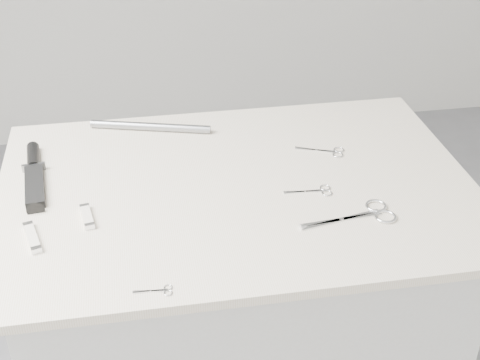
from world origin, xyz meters
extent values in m
cube|color=silver|center=(0.00, 0.00, 0.45)|extent=(0.90, 0.60, 0.90)
cube|color=beige|center=(0.00, 0.00, 0.91)|extent=(1.00, 0.70, 0.02)
cube|color=silver|center=(0.18, -0.16, 0.92)|extent=(0.17, 0.05, 0.00)
cylinder|color=silver|center=(0.18, -0.16, 0.92)|extent=(0.01, 0.01, 0.00)
torus|color=silver|center=(0.26, -0.13, 0.92)|extent=(0.04, 0.04, 0.01)
torus|color=silver|center=(0.27, -0.17, 0.92)|extent=(0.04, 0.04, 0.01)
cube|color=silver|center=(0.13, -0.05, 0.92)|extent=(0.09, 0.02, 0.00)
cylinder|color=silver|center=(0.13, -0.05, 0.92)|extent=(0.00, 0.00, 0.00)
torus|color=silver|center=(0.18, -0.05, 0.92)|extent=(0.02, 0.02, 0.00)
torus|color=silver|center=(0.18, -0.07, 0.92)|extent=(0.02, 0.02, 0.00)
cube|color=silver|center=(0.20, 0.11, 0.92)|extent=(0.09, 0.05, 0.00)
cylinder|color=silver|center=(0.20, 0.11, 0.92)|extent=(0.01, 0.01, 0.00)
torus|color=silver|center=(0.25, 0.10, 0.92)|extent=(0.03, 0.03, 0.00)
torus|color=silver|center=(0.25, 0.08, 0.92)|extent=(0.03, 0.03, 0.00)
cube|color=silver|center=(-0.20, -0.31, 0.92)|extent=(0.06, 0.01, 0.00)
cylinder|color=silver|center=(-0.20, -0.31, 0.92)|extent=(0.00, 0.00, 0.00)
torus|color=silver|center=(-0.17, -0.30, 0.92)|extent=(0.02, 0.02, 0.00)
torus|color=silver|center=(-0.17, -0.32, 0.92)|extent=(0.02, 0.02, 0.00)
cube|color=black|center=(-0.42, 0.05, 0.93)|extent=(0.06, 0.16, 0.02)
cube|color=gray|center=(-0.43, 0.13, 0.93)|extent=(0.06, 0.02, 0.02)
cylinder|color=black|center=(-0.43, 0.18, 0.93)|extent=(0.04, 0.10, 0.03)
cube|color=silver|center=(-0.41, -0.13, 0.93)|extent=(0.04, 0.09, 0.01)
cube|color=silver|center=(-0.42, -0.09, 0.93)|extent=(0.02, 0.02, 0.01)
cube|color=silver|center=(-0.40, -0.17, 0.93)|extent=(0.02, 0.02, 0.01)
cube|color=silver|center=(-0.31, -0.07, 0.92)|extent=(0.03, 0.08, 0.01)
cube|color=silver|center=(-0.32, -0.04, 0.93)|extent=(0.02, 0.01, 0.01)
cube|color=silver|center=(-0.30, -0.11, 0.93)|extent=(0.02, 0.01, 0.01)
cylinder|color=gray|center=(-0.17, 0.28, 0.93)|extent=(0.29, 0.10, 0.02)
camera|label=1|loc=(-0.20, -1.17, 1.68)|focal=50.00mm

